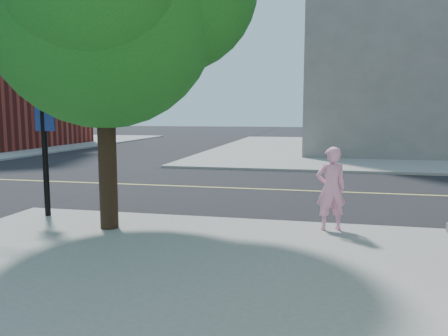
# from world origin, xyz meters

# --- Properties ---
(ground) EXTENTS (140.00, 140.00, 0.00)m
(ground) POSITION_xyz_m (0.00, 0.00, 0.00)
(ground) COLOR black
(ground) RESTS_ON ground
(road_ew) EXTENTS (140.00, 9.00, 0.01)m
(road_ew) POSITION_xyz_m (0.00, 4.50, 0.01)
(road_ew) COLOR black
(road_ew) RESTS_ON ground
(sidewalk_ne) EXTENTS (29.00, 25.00, 0.12)m
(sidewalk_ne) POSITION_xyz_m (13.50, 21.50, 0.06)
(sidewalk_ne) COLOR gray
(sidewalk_ne) RESTS_ON ground
(man_on_phone) EXTENTS (0.70, 0.56, 1.67)m
(man_on_phone) POSITION_xyz_m (6.15, -0.56, 0.96)
(man_on_phone) COLOR #F899C0
(man_on_phone) RESTS_ON sidewalk_se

